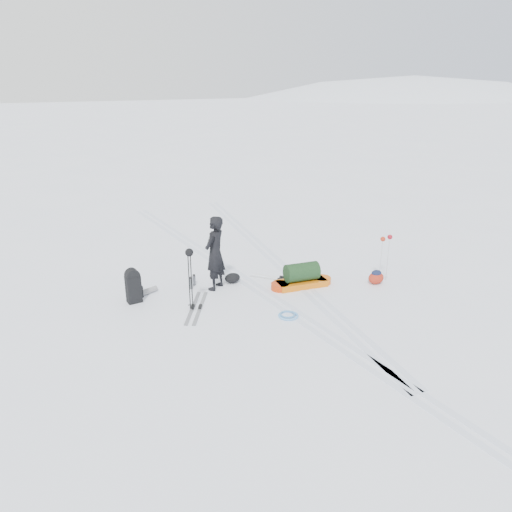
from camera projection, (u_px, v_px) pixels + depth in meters
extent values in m
plane|color=white|center=(261.00, 291.00, 12.26)|extent=(200.00, 200.00, 0.00)
ellipsoid|color=white|center=(386.00, 355.00, 151.59)|extent=(256.00, 192.00, 160.00)
cube|color=silver|center=(257.00, 292.00, 12.21)|extent=(1.40, 17.97, 0.01)
cube|color=silver|center=(265.00, 290.00, 12.31)|extent=(1.40, 17.97, 0.01)
cube|color=silver|center=(268.00, 258.00, 14.48)|extent=(2.09, 13.88, 0.01)
cube|color=silver|center=(276.00, 257.00, 14.58)|extent=(2.09, 13.88, 0.01)
imported|color=black|center=(215.00, 253.00, 12.13)|extent=(0.81, 0.76, 1.86)
cube|color=#D5660C|center=(301.00, 283.00, 12.54)|extent=(1.31, 0.67, 0.16)
cylinder|color=orange|center=(322.00, 280.00, 12.72)|extent=(0.51, 0.51, 0.16)
cylinder|color=#C3360B|center=(280.00, 286.00, 12.35)|extent=(0.51, 0.51, 0.16)
cylinder|color=black|center=(302.00, 272.00, 12.43)|extent=(0.89, 0.56, 0.46)
cube|color=black|center=(134.00, 289.00, 11.57)|extent=(0.35, 0.26, 0.66)
cylinder|color=black|center=(132.00, 275.00, 11.45)|extent=(0.34, 0.25, 0.32)
cube|color=black|center=(141.00, 291.00, 11.70)|extent=(0.09, 0.17, 0.28)
cylinder|color=slate|center=(148.00, 291.00, 12.09)|extent=(0.53, 0.31, 0.14)
cylinder|color=black|center=(189.00, 282.00, 11.09)|extent=(0.03, 0.03, 1.36)
cylinder|color=black|center=(192.00, 283.00, 11.03)|extent=(0.03, 0.03, 1.36)
torus|color=black|center=(190.00, 305.00, 11.29)|extent=(0.12, 0.12, 0.01)
torus|color=black|center=(193.00, 306.00, 11.23)|extent=(0.12, 0.12, 0.01)
sphere|color=black|center=(189.00, 252.00, 10.82)|extent=(0.18, 0.18, 0.18)
cylinder|color=silver|center=(381.00, 261.00, 12.58)|extent=(0.03, 0.03, 1.16)
cylinder|color=silver|center=(388.00, 259.00, 12.73)|extent=(0.03, 0.03, 1.16)
torus|color=silver|center=(379.00, 279.00, 12.75)|extent=(0.10, 0.10, 0.01)
torus|color=silver|center=(386.00, 277.00, 12.90)|extent=(0.10, 0.10, 0.01)
sphere|color=maroon|center=(383.00, 239.00, 12.38)|extent=(0.12, 0.12, 0.12)
sphere|color=maroon|center=(390.00, 237.00, 12.53)|extent=(0.12, 0.12, 0.12)
cube|color=gray|center=(200.00, 308.00, 11.38)|extent=(0.94, 1.54, 0.02)
cube|color=gray|center=(193.00, 308.00, 11.39)|extent=(0.94, 1.54, 0.02)
cube|color=black|center=(200.00, 307.00, 11.37)|extent=(0.14, 0.18, 0.05)
cube|color=black|center=(193.00, 306.00, 11.38)|extent=(0.14, 0.18, 0.05)
cube|color=#BABDC1|center=(281.00, 281.00, 12.89)|extent=(1.20, 1.32, 0.02)
cube|color=white|center=(283.00, 278.00, 13.03)|extent=(1.20, 1.32, 0.02)
cube|color=black|center=(281.00, 279.00, 12.87)|extent=(0.16, 0.17, 0.05)
cube|color=black|center=(283.00, 277.00, 13.02)|extent=(0.16, 0.17, 0.05)
torus|color=#60A8E9|center=(288.00, 316.00, 10.97)|extent=(0.58, 0.58, 0.05)
torus|color=#508DC2|center=(288.00, 314.00, 11.01)|extent=(0.46, 0.46, 0.04)
ellipsoid|color=maroon|center=(376.00, 278.00, 12.67)|extent=(0.45, 0.35, 0.30)
ellipsoid|color=#101832|center=(376.00, 273.00, 12.62)|extent=(0.29, 0.24, 0.15)
cylinder|color=#4F5256|center=(191.00, 284.00, 12.36)|extent=(0.08, 0.08, 0.28)
cylinder|color=#575A5F|center=(194.00, 280.00, 12.58)|extent=(0.08, 0.08, 0.26)
cylinder|color=black|center=(191.00, 278.00, 12.31)|extent=(0.07, 0.07, 0.03)
cylinder|color=black|center=(194.00, 275.00, 12.53)|extent=(0.07, 0.07, 0.03)
ellipsoid|color=black|center=(232.00, 278.00, 12.74)|extent=(0.42, 0.32, 0.25)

